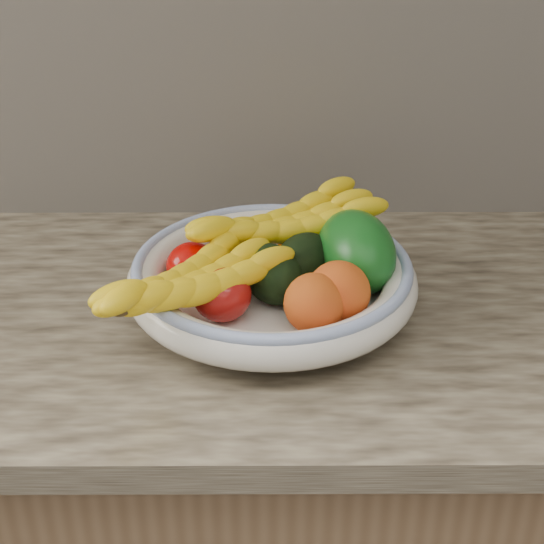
% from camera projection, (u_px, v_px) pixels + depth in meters
% --- Properties ---
extents(kitchen_counter, '(2.44, 0.66, 1.40)m').
position_uv_depth(kitchen_counter, '(272.00, 527.00, 1.38)').
color(kitchen_counter, brown).
rests_on(kitchen_counter, ground).
extents(fruit_bowl, '(0.39, 0.39, 0.08)m').
position_uv_depth(fruit_bowl, '(272.00, 279.00, 1.12)').
color(fruit_bowl, silver).
rests_on(fruit_bowl, kitchen_counter).
extents(clementine_back_left, '(0.07, 0.07, 0.05)m').
position_uv_depth(clementine_back_left, '(253.00, 240.00, 1.21)').
color(clementine_back_left, '#DE4C04').
rests_on(clementine_back_left, fruit_bowl).
extents(clementine_back_right, '(0.06, 0.06, 0.05)m').
position_uv_depth(clementine_back_right, '(295.00, 245.00, 1.19)').
color(clementine_back_right, orange).
rests_on(clementine_back_right, fruit_bowl).
extents(tomato_left, '(0.07, 0.07, 0.06)m').
position_uv_depth(tomato_left, '(192.00, 266.00, 1.12)').
color(tomato_left, '#B20401').
rests_on(tomato_left, fruit_bowl).
extents(tomato_near_left, '(0.09, 0.09, 0.07)m').
position_uv_depth(tomato_near_left, '(222.00, 295.00, 1.06)').
color(tomato_near_left, '#A41310').
rests_on(tomato_near_left, fruit_bowl).
extents(avocado_center, '(0.11, 0.13, 0.08)m').
position_uv_depth(avocado_center, '(272.00, 274.00, 1.10)').
color(avocado_center, black).
rests_on(avocado_center, fruit_bowl).
extents(avocado_right, '(0.12, 0.13, 0.07)m').
position_uv_depth(avocado_right, '(303.00, 261.00, 1.13)').
color(avocado_right, black).
rests_on(avocado_right, fruit_bowl).
extents(green_mango, '(0.16, 0.18, 0.13)m').
position_uv_depth(green_mango, '(356.00, 252.00, 1.13)').
color(green_mango, '#0F5014').
rests_on(green_mango, fruit_bowl).
extents(peach_front, '(0.08, 0.08, 0.08)m').
position_uv_depth(peach_front, '(314.00, 303.00, 1.03)').
color(peach_front, orange).
rests_on(peach_front, fruit_bowl).
extents(peach_right, '(0.11, 0.11, 0.08)m').
position_uv_depth(peach_right, '(338.00, 292.00, 1.05)').
color(peach_right, orange).
rests_on(peach_right, fruit_bowl).
extents(banana_bunch_back, '(0.32, 0.24, 0.09)m').
position_uv_depth(banana_bunch_back, '(283.00, 229.00, 1.16)').
color(banana_bunch_back, yellow).
rests_on(banana_bunch_back, fruit_bowl).
extents(banana_bunch_front, '(0.29, 0.30, 0.08)m').
position_uv_depth(banana_bunch_front, '(190.00, 288.00, 1.03)').
color(banana_bunch_front, yellow).
rests_on(banana_bunch_front, fruit_bowl).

